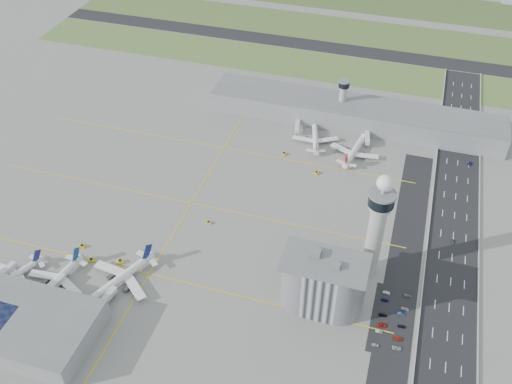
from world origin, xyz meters
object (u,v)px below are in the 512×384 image
(secondary_tower, at_px, (343,97))
(tug_2, at_px, (120,261))
(jet_bridge_near_2, at_px, (98,310))
(car_hw_4, at_px, (452,113))
(airplane_near_c, at_px, (119,276))
(jet_bridge_far_0, at_px, (298,122))
(airplane_near_b, at_px, (54,279))
(airplane_far_a, at_px, (315,135))
(admin_building, at_px, (323,283))
(car_hw_2, at_px, (470,164))
(car_lot_5, at_px, (386,293))
(car_hw_1, at_px, (453,242))
(tug_1, at_px, (92,260))
(car_lot_2, at_px, (382,325))
(car_lot_7, at_px, (398,339))
(tug_4, at_px, (284,154))
(jet_bridge_far_1, at_px, (367,134))
(car_lot_11, at_px, (408,296))
(airplane_near_a, at_px, (11,275))
(tug_5, at_px, (316,173))
(car_lot_10, at_px, (405,309))
(airplane_far_b, at_px, (355,147))
(car_lot_0, at_px, (375,345))
(jet_bridge_near_1, at_px, (46,296))
(car_lot_6, at_px, (397,348))
(car_lot_9, at_px, (401,314))
(tug_0, at_px, (82,246))
(tug_3, at_px, (208,222))
(control_tower, at_px, (377,222))
(car_lot_1, at_px, (379,331))
(car_lot_8, at_px, (401,326))
(car_lot_4, at_px, (385,300))

(secondary_tower, relative_size, tug_2, 8.77)
(jet_bridge_near_2, height_order, car_hw_4, jet_bridge_near_2)
(airplane_near_c, height_order, jet_bridge_far_0, airplane_near_c)
(airplane_near_b, distance_m, airplane_far_a, 197.14)
(admin_building, bearing_deg, car_hw_2, 63.67)
(car_lot_5, relative_size, car_hw_1, 1.13)
(tug_1, relative_size, car_lot_2, 0.69)
(jet_bridge_far_0, relative_size, car_lot_7, 3.13)
(tug_4, relative_size, car_lot_7, 0.68)
(jet_bridge_far_1, distance_m, car_lot_11, 143.18)
(airplane_near_a, bearing_deg, airplane_near_c, 129.27)
(tug_5, xyz_separation_m, car_lot_10, (66.54, -95.04, -0.28))
(airplane_far_b, xyz_separation_m, car_lot_0, (35.16, -149.24, -5.07))
(jet_bridge_near_1, height_order, jet_bridge_far_0, same)
(jet_bridge_far_1, distance_m, car_lot_5, 141.65)
(jet_bridge_near_1, bearing_deg, car_lot_6, -72.67)
(car_lot_2, bearing_deg, car_lot_9, -47.83)
(tug_4, height_order, car_lot_5, tug_4)
(jet_bridge_far_0, xyz_separation_m, car_lot_9, (89.98, -149.58, -2.25))
(tug_0, xyz_separation_m, car_lot_11, (178.96, 17.92, -0.37))
(tug_1, height_order, car_lot_2, tug_1)
(airplane_near_c, xyz_separation_m, tug_0, (-33.05, 17.76, -5.44))
(tug_2, distance_m, car_lot_6, 151.37)
(tug_3, bearing_deg, tug_2, -51.19)
(car_lot_11, height_order, car_hw_2, car_hw_2)
(car_hw_4, bearing_deg, control_tower, -103.45)
(tug_2, height_order, car_lot_1, tug_2)
(jet_bridge_near_1, height_order, car_lot_1, jet_bridge_near_1)
(secondary_tower, xyz_separation_m, tug_4, (-28.50, -55.07, -17.92))
(car_lot_11, bearing_deg, car_lot_8, 175.32)
(jet_bridge_near_1, relative_size, car_hw_1, 4.25)
(admin_building, xyz_separation_m, car_lot_5, (31.39, 15.88, -14.69))
(secondary_tower, height_order, car_lot_7, secondary_tower)
(car_lot_2, relative_size, car_lot_10, 1.17)
(car_hw_2, height_order, car_hw_4, car_hw_4)
(tug_2, distance_m, car_hw_1, 186.72)
(jet_bridge_near_2, height_order, car_hw_1, jet_bridge_near_2)
(airplane_far_b, height_order, tug_3, airplane_far_b)
(car_lot_1, height_order, car_lot_2, car_lot_2)
(secondary_tower, distance_m, car_hw_4, 86.46)
(tug_4, height_order, car_lot_7, tug_4)
(car_hw_1, bearing_deg, jet_bridge_far_1, 118.25)
(car_lot_6, bearing_deg, tug_4, 29.61)
(tug_4, xyz_separation_m, car_lot_4, (81.71, -106.07, -0.24))
(airplane_near_b, height_order, car_lot_11, airplane_near_b)
(jet_bridge_near_2, xyz_separation_m, car_lot_0, (135.29, 21.43, -2.28))
(car_lot_2, bearing_deg, jet_bridge_far_0, 19.54)
(airplane_near_a, xyz_separation_m, car_lot_0, (189.13, 16.13, -4.55))
(airplane_far_b, relative_size, jet_bridge_far_0, 2.88)
(secondary_tower, bearing_deg, airplane_far_a, -109.56)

